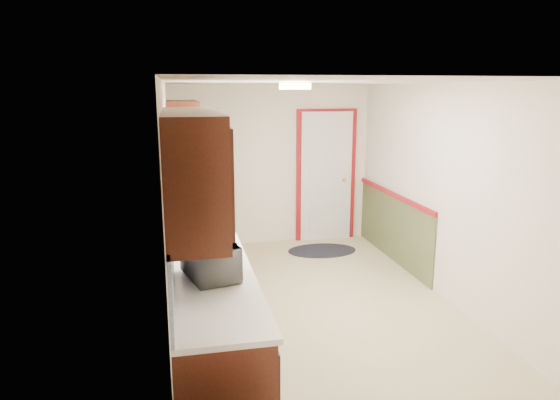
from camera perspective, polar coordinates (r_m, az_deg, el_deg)
name	(u,v)px	position (r m, az deg, el deg)	size (l,w,h in m)	color
room_shell	(318,201)	(5.18, 4.36, -0.11)	(3.20, 5.20, 2.52)	#C3B68A
kitchen_run	(200,254)	(4.81, -9.08, -6.07)	(0.63, 4.00, 2.20)	#36140C
back_wall_trim	(340,186)	(7.60, 6.85, 1.54)	(1.12, 2.30, 2.08)	maroon
ceiling_fixture	(295,86)	(4.78, 1.74, 12.89)	(0.30, 0.30, 0.06)	#FFD88C
microwave	(211,256)	(3.81, -7.92, -6.33)	(0.50, 0.28, 0.34)	white
refrigerator	(207,196)	(7.06, -8.39, 0.42)	(0.78, 0.75, 1.72)	#B7B7BC
rug	(322,250)	(7.41, 4.82, -5.77)	(1.01, 0.65, 0.01)	black
cooktop	(198,210)	(5.92, -9.33, -1.09)	(0.53, 0.63, 0.02)	black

